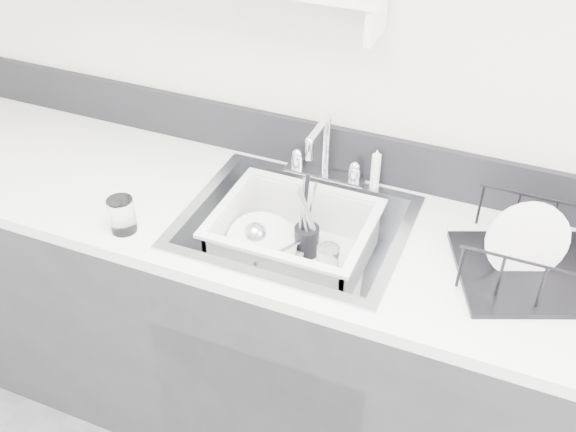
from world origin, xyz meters
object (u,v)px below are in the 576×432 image
at_px(counter_run, 294,333).
at_px(wash_tub, 294,240).
at_px(sink, 294,247).
at_px(dish_rack, 547,252).

distance_m(counter_run, wash_tub, 0.38).
distance_m(sink, wash_tub, 0.02).
bearing_deg(counter_run, dish_rack, 3.78).
xyz_separation_m(counter_run, wash_tub, (-0.01, 0.02, 0.38)).
bearing_deg(wash_tub, sink, -60.51).
relative_size(counter_run, wash_tub, 6.95).
xyz_separation_m(counter_run, sink, (0.00, 0.00, 0.37)).
distance_m(wash_tub, dish_rack, 0.71).
bearing_deg(wash_tub, dish_rack, 2.31).
bearing_deg(sink, dish_rack, 3.78).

